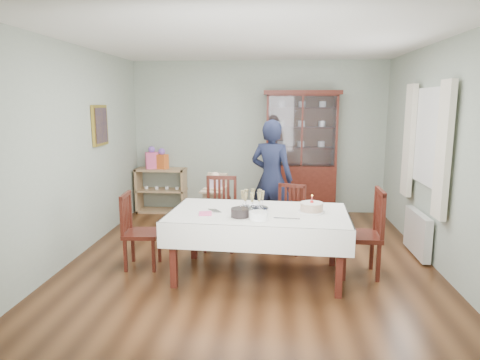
# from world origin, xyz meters

# --- Properties ---
(floor) EXTENTS (5.00, 5.00, 0.00)m
(floor) POSITION_xyz_m (0.00, 0.00, 0.00)
(floor) COLOR #593319
(floor) RESTS_ON ground
(room_shell) EXTENTS (5.00, 5.00, 5.00)m
(room_shell) POSITION_xyz_m (0.00, 0.53, 1.70)
(room_shell) COLOR #9EAA99
(room_shell) RESTS_ON floor
(dining_table) EXTENTS (2.07, 1.27, 0.76)m
(dining_table) POSITION_xyz_m (0.12, -0.53, 0.38)
(dining_table) COLOR #4D1C13
(dining_table) RESTS_ON floor
(china_cabinet) EXTENTS (1.30, 0.48, 2.18)m
(china_cabinet) POSITION_xyz_m (0.75, 2.26, 1.12)
(china_cabinet) COLOR #4D1C13
(china_cabinet) RESTS_ON floor
(sideboard) EXTENTS (0.90, 0.38, 0.80)m
(sideboard) POSITION_xyz_m (-1.75, 2.28, 0.40)
(sideboard) COLOR tan
(sideboard) RESTS_ON floor
(picture_frame) EXTENTS (0.04, 0.48, 0.58)m
(picture_frame) POSITION_xyz_m (-2.22, 0.80, 1.65)
(picture_frame) COLOR gold
(picture_frame) RESTS_ON room_shell
(window) EXTENTS (0.04, 1.02, 1.22)m
(window) POSITION_xyz_m (2.22, 0.30, 1.55)
(window) COLOR white
(window) RESTS_ON room_shell
(curtain_left) EXTENTS (0.07, 0.30, 1.55)m
(curtain_left) POSITION_xyz_m (2.16, -0.32, 1.45)
(curtain_left) COLOR silver
(curtain_left) RESTS_ON room_shell
(curtain_right) EXTENTS (0.07, 0.30, 1.55)m
(curtain_right) POSITION_xyz_m (2.16, 0.92, 1.45)
(curtain_right) COLOR silver
(curtain_right) RESTS_ON room_shell
(radiator) EXTENTS (0.10, 0.80, 0.55)m
(radiator) POSITION_xyz_m (2.16, 0.30, 0.30)
(radiator) COLOR white
(radiator) RESTS_ON floor
(chair_far_left) EXTENTS (0.44, 0.44, 0.97)m
(chair_far_left) POSITION_xyz_m (-0.44, 0.38, 0.29)
(chair_far_left) COLOR #4D1C13
(chair_far_left) RESTS_ON floor
(chair_far_right) EXTENTS (0.49, 0.49, 0.88)m
(chair_far_right) POSITION_xyz_m (0.49, 0.36, 0.26)
(chair_far_right) COLOR #4D1C13
(chair_far_right) RESTS_ON floor
(chair_end_left) EXTENTS (0.43, 0.43, 0.91)m
(chair_end_left) POSITION_xyz_m (-1.31, -0.36, 0.27)
(chair_end_left) COLOR #4D1C13
(chair_end_left) RESTS_ON floor
(chair_end_right) EXTENTS (0.47, 0.47, 1.01)m
(chair_end_right) POSITION_xyz_m (1.29, -0.41, 0.30)
(chair_end_right) COLOR #4D1C13
(chair_end_right) RESTS_ON floor
(woman) EXTENTS (0.74, 0.61, 1.74)m
(woman) POSITION_xyz_m (0.25, 0.99, 0.87)
(woman) COLOR black
(woman) RESTS_ON floor
(high_chair) EXTENTS (0.50, 0.50, 0.95)m
(high_chair) POSITION_xyz_m (-0.59, 1.03, 0.37)
(high_chair) COLOR black
(high_chair) RESTS_ON floor
(champagne_tray) EXTENTS (0.37, 0.37, 0.22)m
(champagne_tray) POSITION_xyz_m (0.04, -0.43, 0.83)
(champagne_tray) COLOR silver
(champagne_tray) RESTS_ON dining_table
(birthday_cake) EXTENTS (0.29, 0.29, 0.20)m
(birthday_cake) POSITION_xyz_m (0.71, -0.50, 0.81)
(birthday_cake) COLOR white
(birthday_cake) RESTS_ON dining_table
(plate_stack_dark) EXTENTS (0.22, 0.22, 0.10)m
(plate_stack_dark) POSITION_xyz_m (-0.07, -0.76, 0.81)
(plate_stack_dark) COLOR black
(plate_stack_dark) RESTS_ON dining_table
(plate_stack_white) EXTENTS (0.27, 0.27, 0.09)m
(plate_stack_white) POSITION_xyz_m (0.13, -0.86, 0.80)
(plate_stack_white) COLOR white
(plate_stack_white) RESTS_ON dining_table
(napkin_stack) EXTENTS (0.16, 0.16, 0.02)m
(napkin_stack) POSITION_xyz_m (-0.46, -0.69, 0.77)
(napkin_stack) COLOR #E7558A
(napkin_stack) RESTS_ON dining_table
(cutlery) EXTENTS (0.19, 0.21, 0.01)m
(cutlery) POSITION_xyz_m (-0.42, -0.54, 0.77)
(cutlery) COLOR silver
(cutlery) RESTS_ON dining_table
(cake_knife) EXTENTS (0.28, 0.05, 0.01)m
(cake_knife) POSITION_xyz_m (0.43, -0.80, 0.77)
(cake_knife) COLOR silver
(cake_knife) RESTS_ON dining_table
(gift_bag_pink) EXTENTS (0.25, 0.21, 0.40)m
(gift_bag_pink) POSITION_xyz_m (-1.90, 2.26, 0.98)
(gift_bag_pink) COLOR #E7558A
(gift_bag_pink) RESTS_ON sideboard
(gift_bag_orange) EXTENTS (0.24, 0.21, 0.37)m
(gift_bag_orange) POSITION_xyz_m (-1.72, 2.26, 0.96)
(gift_bag_orange) COLOR orange
(gift_bag_orange) RESTS_ON sideboard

